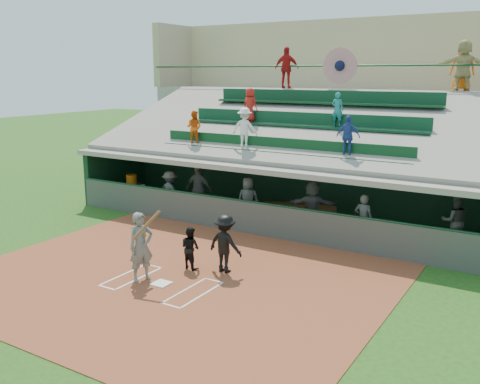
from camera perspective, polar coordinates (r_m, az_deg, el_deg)
The scene contains 22 objects.
ground at distance 14.05m, azimuth -8.38°, elevation -9.76°, with size 100.00×100.00×0.00m, color #1F4914.
dirt_slab at distance 14.41m, azimuth -7.10°, elevation -9.11°, with size 11.00×9.00×0.02m, color brown.
home_plate at distance 14.04m, azimuth -8.39°, elevation -9.63°, with size 0.43×0.43×0.03m, color white.
batters_box_chalk at distance 14.04m, azimuth -8.39°, elevation -9.68°, with size 2.65×1.85×0.01m.
dugout_floor at distance 19.41m, azimuth 4.42°, elevation -3.26°, with size 16.00×3.50×0.04m, color gray.
concourse_slab at distance 25.07m, azimuth 11.57°, elevation 5.45°, with size 20.00×3.00×4.60m, color gray.
grandstand at distance 22.31m, azimuth 8.91°, elevation 4.59°, with size 20.40×10.40×7.80m.
batter_at_plate at distance 14.09m, azimuth -10.50°, elevation -5.73°, with size 0.96×0.81×1.95m.
catcher at distance 14.83m, azimuth -5.33°, elevation -5.94°, with size 0.57×0.45×1.18m, color black.
home_umpire at distance 14.48m, azimuth -1.60°, elevation -5.52°, with size 1.02×0.59×1.58m, color black.
dugout_bench at distance 20.46m, azimuth 5.64°, elevation -1.78°, with size 14.18×0.43×0.43m, color brown.
white_table at distance 22.57m, azimuth -11.38°, elevation -0.16°, with size 0.88×0.66×0.77m, color white.
water_cooler at distance 22.37m, azimuth -11.50°, elevation 1.29°, with size 0.43×0.43×0.43m, color #D4680C.
dugout_player_a at distance 20.74m, azimuth -7.47°, elevation 0.04°, with size 1.03×0.59×1.60m, color #51534E.
dugout_player_b at distance 20.26m, azimuth -4.39°, elevation 0.27°, with size 1.13×0.47×1.92m, color #51534F.
dugout_player_c at distance 19.14m, azimuth 0.87°, elevation -0.85°, with size 0.80×0.52×1.64m, color #545651.
dugout_player_d at distance 18.28m, azimuth 7.72°, elevation -1.48°, with size 1.60×0.51×1.73m, color #595D57.
dugout_player_e at distance 17.20m, azimuth 13.01°, elevation -2.83°, with size 0.58×0.38×1.58m, color #565753.
dugout_player_f at distance 17.74m, azimuth 21.93°, elevation -2.89°, with size 0.79×0.62×1.63m, color #575A55.
concourse_staff_a at distance 24.54m, azimuth 5.00°, elevation 13.04°, with size 1.08×0.45×1.84m, color #B11414.
concourse_staff_b at distance 23.19m, azimuth 22.66°, elevation 12.23°, with size 0.92×0.60×1.89m, color orange.
concourse_staff_c at distance 22.68m, azimuth 22.71°, elevation 12.33°, with size 1.82×0.58×1.96m, color tan.
Camera 1 is at (8.41, -9.92, 5.32)m, focal length 40.00 mm.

